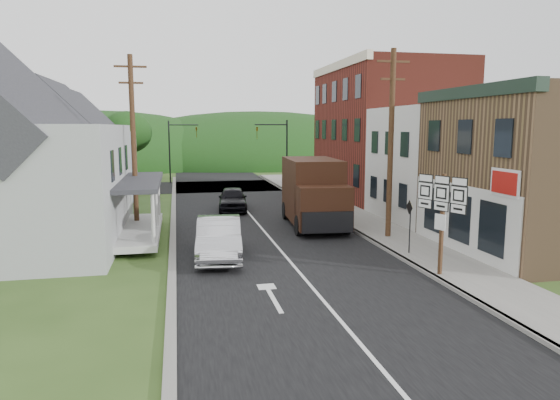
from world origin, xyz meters
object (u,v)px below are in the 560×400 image
dark_sedan (233,199)px  warning_sign (410,219)px  delivery_van (314,193)px  route_sign_cluster (442,210)px  silver_sedan (219,239)px

dark_sedan → warning_sign: bearing=-59.7°
delivery_van → warning_sign: bearing=-68.5°
warning_sign → route_sign_cluster: bearing=-94.3°
silver_sedan → dark_sedan: size_ratio=1.14×
silver_sedan → delivery_van: bearing=50.1°
route_sign_cluster → warning_sign: 3.24m
silver_sedan → dark_sedan: silver_sedan is taller
delivery_van → warning_sign: 7.34m
dark_sedan → warning_sign: warning_sign is taller
route_sign_cluster → delivery_van: bearing=79.5°
delivery_van → warning_sign: delivery_van is taller
silver_sedan → route_sign_cluster: route_sign_cluster is taller
silver_sedan → warning_sign: warning_sign is taller
route_sign_cluster → warning_sign: bearing=62.8°
dark_sedan → route_sign_cluster: 17.22m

